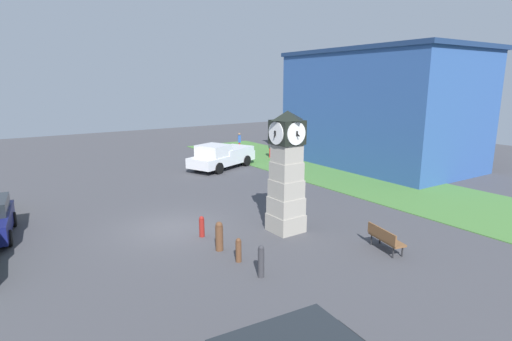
{
  "coord_description": "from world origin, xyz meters",
  "views": [
    {
      "loc": [
        15.39,
        -6.25,
        6.12
      ],
      "look_at": [
        1.18,
        3.53,
        2.33
      ],
      "focal_mm": 28.0,
      "sensor_mm": 36.0,
      "label": 1
    }
  ],
  "objects_px": {
    "bench": "(385,237)",
    "pedestrian_crossing_lot": "(239,141)",
    "pickup_truck": "(222,156)",
    "pedestrian_by_cars": "(271,146)",
    "clock_tower": "(286,175)",
    "bollard_end_row": "(202,226)",
    "bollard_mid_row": "(238,250)",
    "bollard_near_tower": "(261,261)",
    "bollard_far_row": "(219,236)"
  },
  "relations": [
    {
      "from": "bollard_end_row",
      "to": "pedestrian_by_cars",
      "type": "height_order",
      "value": "pedestrian_by_cars"
    },
    {
      "from": "bollard_near_tower",
      "to": "bollard_mid_row",
      "type": "bearing_deg",
      "value": 179.77
    },
    {
      "from": "bollard_mid_row",
      "to": "clock_tower",
      "type": "bearing_deg",
      "value": 113.54
    },
    {
      "from": "bollard_mid_row",
      "to": "bollard_far_row",
      "type": "distance_m",
      "value": 1.24
    },
    {
      "from": "pedestrian_crossing_lot",
      "to": "pedestrian_by_cars",
      "type": "distance_m",
      "value": 4.24
    },
    {
      "from": "bollard_near_tower",
      "to": "bollard_far_row",
      "type": "xyz_separation_m",
      "value": [
        -2.6,
        -0.06,
        0.02
      ]
    },
    {
      "from": "clock_tower",
      "to": "bollard_far_row",
      "type": "xyz_separation_m",
      "value": [
        0.17,
        -3.3,
        -1.86
      ]
    },
    {
      "from": "clock_tower",
      "to": "bollard_end_row",
      "type": "relative_size",
      "value": 5.81
    },
    {
      "from": "pickup_truck",
      "to": "pedestrian_by_cars",
      "type": "distance_m",
      "value": 5.61
    },
    {
      "from": "bollard_mid_row",
      "to": "pickup_truck",
      "type": "relative_size",
      "value": 0.15
    },
    {
      "from": "bench",
      "to": "pickup_truck",
      "type": "bearing_deg",
      "value": 171.67
    },
    {
      "from": "pedestrian_crossing_lot",
      "to": "bollard_mid_row",
      "type": "bearing_deg",
      "value": -32.31
    },
    {
      "from": "bollard_mid_row",
      "to": "pedestrian_by_cars",
      "type": "relative_size",
      "value": 0.5
    },
    {
      "from": "bollard_mid_row",
      "to": "pedestrian_by_cars",
      "type": "height_order",
      "value": "pedestrian_by_cars"
    },
    {
      "from": "pedestrian_crossing_lot",
      "to": "pedestrian_by_cars",
      "type": "relative_size",
      "value": 0.97
    },
    {
      "from": "bench",
      "to": "bollard_far_row",
      "type": "bearing_deg",
      "value": -125.02
    },
    {
      "from": "bench",
      "to": "pedestrian_crossing_lot",
      "type": "relative_size",
      "value": 0.98
    },
    {
      "from": "clock_tower",
      "to": "pedestrian_crossing_lot",
      "type": "bearing_deg",
      "value": 153.3
    },
    {
      "from": "bollard_mid_row",
      "to": "bollard_far_row",
      "type": "xyz_separation_m",
      "value": [
        -1.23,
        -0.07,
        0.13
      ]
    },
    {
      "from": "bollard_near_tower",
      "to": "bollard_far_row",
      "type": "height_order",
      "value": "bollard_far_row"
    },
    {
      "from": "clock_tower",
      "to": "bollard_mid_row",
      "type": "xyz_separation_m",
      "value": [
        1.41,
        -3.23,
        -1.99
      ]
    },
    {
      "from": "bollard_mid_row",
      "to": "bollard_far_row",
      "type": "relative_size",
      "value": 0.78
    },
    {
      "from": "bollard_near_tower",
      "to": "bollard_far_row",
      "type": "relative_size",
      "value": 0.97
    },
    {
      "from": "bollard_end_row",
      "to": "pickup_truck",
      "type": "relative_size",
      "value": 0.15
    },
    {
      "from": "pedestrian_by_cars",
      "to": "bollard_mid_row",
      "type": "bearing_deg",
      "value": -39.94
    },
    {
      "from": "bollard_far_row",
      "to": "pickup_truck",
      "type": "relative_size",
      "value": 0.19
    },
    {
      "from": "bollard_end_row",
      "to": "pedestrian_crossing_lot",
      "type": "xyz_separation_m",
      "value": [
        -16.67,
        12.31,
        0.54
      ]
    },
    {
      "from": "clock_tower",
      "to": "bollard_far_row",
      "type": "height_order",
      "value": "clock_tower"
    },
    {
      "from": "pedestrian_crossing_lot",
      "to": "bollard_near_tower",
      "type": "bearing_deg",
      "value": -30.59
    },
    {
      "from": "clock_tower",
      "to": "pedestrian_crossing_lot",
      "type": "xyz_separation_m",
      "value": [
        -18.09,
        9.1,
        -1.45
      ]
    },
    {
      "from": "clock_tower",
      "to": "bollard_end_row",
      "type": "bearing_deg",
      "value": -113.79
    },
    {
      "from": "bollard_far_row",
      "to": "pedestrian_by_cars",
      "type": "bearing_deg",
      "value": 137.51
    },
    {
      "from": "bollard_far_row",
      "to": "clock_tower",
      "type": "bearing_deg",
      "value": 93.03
    },
    {
      "from": "pickup_truck",
      "to": "pedestrian_by_cars",
      "type": "height_order",
      "value": "pickup_truck"
    },
    {
      "from": "bollard_end_row",
      "to": "bollard_near_tower",
      "type": "bearing_deg",
      "value": -0.28
    },
    {
      "from": "bollard_far_row",
      "to": "bench",
      "type": "bearing_deg",
      "value": 54.98
    },
    {
      "from": "bollard_far_row",
      "to": "pedestrian_by_cars",
      "type": "relative_size",
      "value": 0.64
    },
    {
      "from": "bollard_near_tower",
      "to": "pedestrian_crossing_lot",
      "type": "height_order",
      "value": "pedestrian_crossing_lot"
    },
    {
      "from": "pedestrian_by_cars",
      "to": "pedestrian_crossing_lot",
      "type": "bearing_deg",
      "value": -173.66
    },
    {
      "from": "pickup_truck",
      "to": "pedestrian_crossing_lot",
      "type": "distance_m",
      "value": 7.44
    },
    {
      "from": "bench",
      "to": "pedestrian_crossing_lot",
      "type": "bearing_deg",
      "value": 161.32
    },
    {
      "from": "clock_tower",
      "to": "bollard_end_row",
      "type": "height_order",
      "value": "clock_tower"
    },
    {
      "from": "clock_tower",
      "to": "bollard_mid_row",
      "type": "relative_size",
      "value": 5.79
    },
    {
      "from": "bollard_mid_row",
      "to": "bench",
      "type": "relative_size",
      "value": 0.52
    },
    {
      "from": "clock_tower",
      "to": "bollard_far_row",
      "type": "distance_m",
      "value": 3.79
    },
    {
      "from": "clock_tower",
      "to": "pickup_truck",
      "type": "bearing_deg",
      "value": 161.87
    },
    {
      "from": "bollard_mid_row",
      "to": "bollard_end_row",
      "type": "relative_size",
      "value": 1.0
    },
    {
      "from": "bollard_end_row",
      "to": "pedestrian_crossing_lot",
      "type": "relative_size",
      "value": 0.51
    },
    {
      "from": "bollard_far_row",
      "to": "bollard_end_row",
      "type": "distance_m",
      "value": 1.6
    },
    {
      "from": "pickup_truck",
      "to": "bollard_mid_row",
      "type": "bearing_deg",
      "value": -27.74
    }
  ]
}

